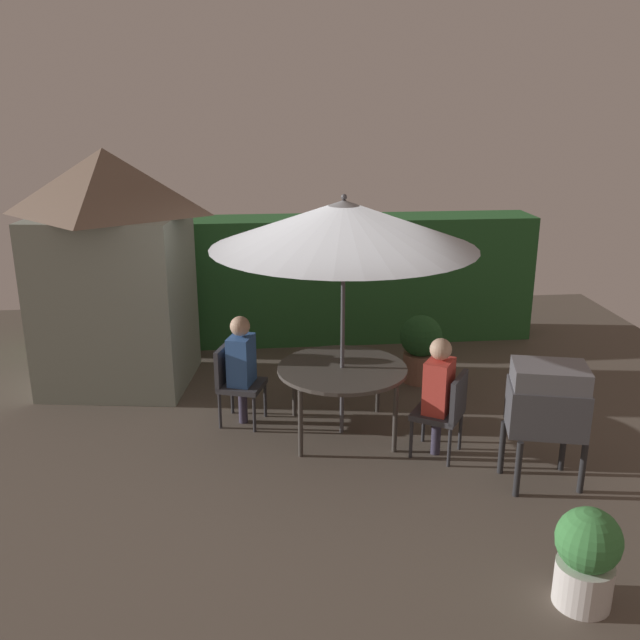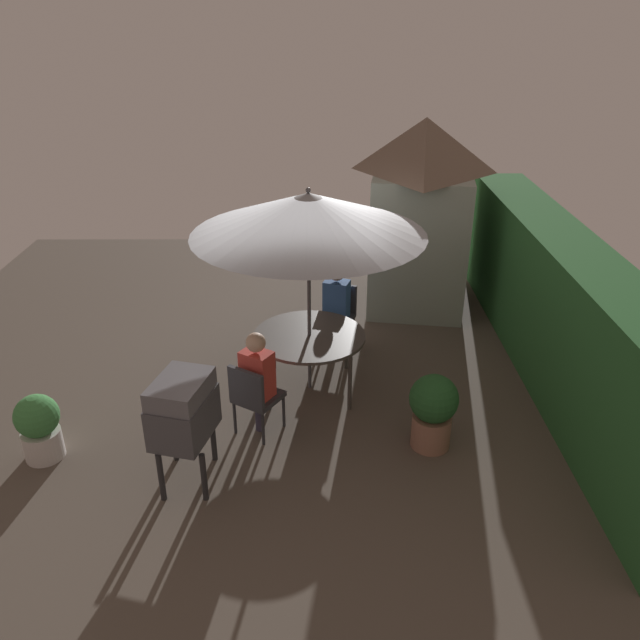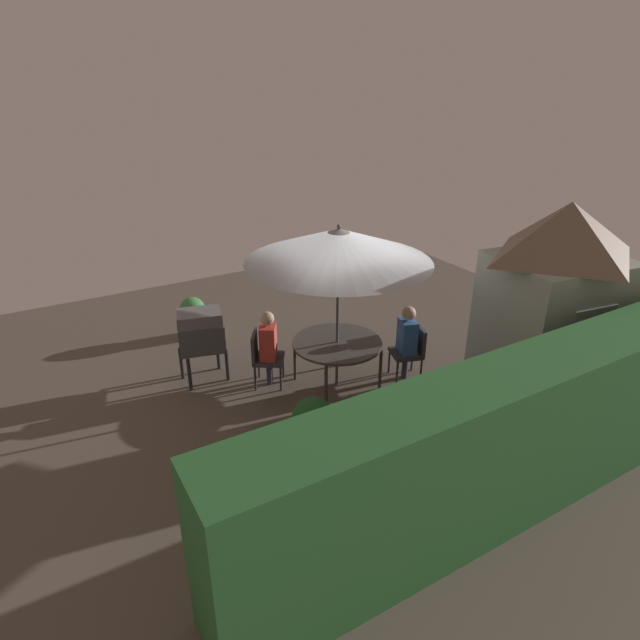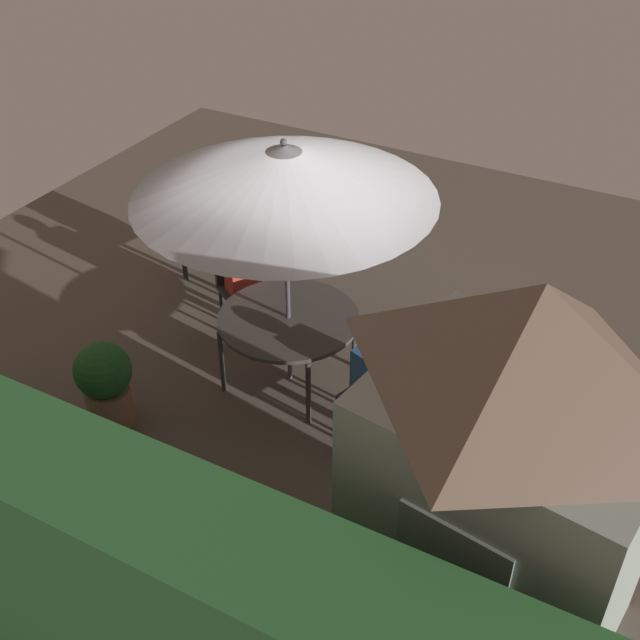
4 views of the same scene
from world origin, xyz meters
TOP-DOWN VIEW (x-y plane):
  - ground_plane at (0.00, 0.00)m, footprint 11.00×11.00m
  - hedge_backdrop at (0.00, 3.50)m, footprint 7.06×0.79m
  - garden_shed at (-2.36, 2.02)m, footprint 2.05×1.80m
  - patio_table at (0.27, 0.31)m, footprint 1.39×1.39m
  - patio_umbrella at (0.27, 0.31)m, footprint 2.72×2.72m
  - bbq_grill at (2.02, -0.91)m, footprint 0.80×0.66m
  - chair_near_shed at (1.25, -0.30)m, footprint 0.64×0.64m
  - chair_far_side at (-0.88, 0.70)m, footprint 0.59×0.58m
  - potted_plant_by_shed at (1.66, -2.56)m, footprint 0.47×0.47m
  - potted_plant_by_grill at (1.47, 1.67)m, footprint 0.54×0.54m
  - person_in_red at (1.18, -0.26)m, footprint 0.38×0.42m
  - person_in_blue at (-0.80, 0.68)m, footprint 0.34×0.40m

SIDE VIEW (x-z plane):
  - ground_plane at x=0.00m, z-range 0.00..0.00m
  - potted_plant_by_shed at x=1.66m, z-range 0.02..0.78m
  - potted_plant_by_grill at x=1.47m, z-range 0.04..0.92m
  - chair_near_shed at x=1.25m, z-range 0.07..0.97m
  - chair_far_side at x=-0.88m, z-range 0.07..0.97m
  - patio_table at x=0.27m, z-range 0.33..1.10m
  - person_in_red at x=1.18m, z-range 0.15..1.41m
  - person_in_blue at x=-0.80m, z-range 0.15..1.41m
  - bbq_grill at x=2.02m, z-range 0.25..1.45m
  - hedge_backdrop at x=0.00m, z-range 0.00..1.86m
  - garden_shed at x=-2.36m, z-range 0.03..2.99m
  - patio_umbrella at x=0.27m, z-range 1.00..3.62m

